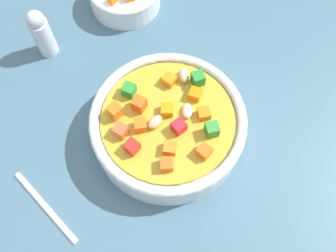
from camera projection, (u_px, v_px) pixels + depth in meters
ground_plane at (168, 137)px, 48.12cm from camera, size 140.00×140.00×2.00cm
soup_bowl_main at (168, 125)px, 44.83cm from camera, size 18.57×18.57×5.97cm
spoon at (82, 250)px, 40.82cm from camera, size 19.26×2.38×1.09cm
pepper_shaker at (42, 33)px, 49.27cm from camera, size 2.66×2.66×7.54cm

